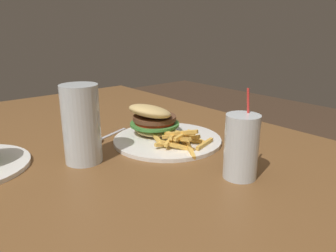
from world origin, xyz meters
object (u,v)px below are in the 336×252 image
at_px(meal_plate_near, 160,128).
at_px(beer_glass, 82,127).
at_px(juice_glass, 241,150).
at_px(spoon, 96,139).

xyz_separation_m(meal_plate_near, beer_glass, (-0.00, 0.23, 0.05)).
distance_m(beer_glass, juice_glass, 0.36).
bearing_deg(beer_glass, spoon, -40.10).
height_order(meal_plate_near, juice_glass, juice_glass).
relative_size(beer_glass, spoon, 1.12).
height_order(beer_glass, spoon, beer_glass).
bearing_deg(juice_glass, beer_glass, 36.65).
height_order(juice_glass, spoon, juice_glass).
xyz_separation_m(meal_plate_near, juice_glass, (-0.29, 0.02, 0.03)).
xyz_separation_m(beer_glass, spoon, (0.10, -0.09, -0.08)).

